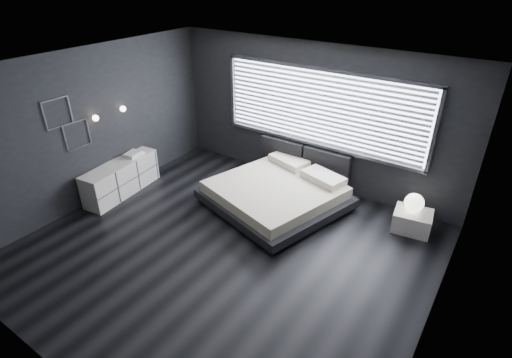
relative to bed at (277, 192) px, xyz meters
The scene contains 12 objects.
room 1.95m from the bed, 88.54° to the right, with size 6.04×6.00×2.80m.
window 1.75m from the bed, 77.73° to the left, with size 4.14×0.09×1.52m.
headboard 1.09m from the bed, 90.63° to the left, with size 1.96×0.16×0.52m.
sconce_near 3.50m from the bed, 151.54° to the right, with size 0.18×0.11×0.11m.
sconce_far 3.28m from the bed, 161.69° to the right, with size 0.18×0.11×0.11m.
wall_art_upper 3.96m from the bed, 143.89° to the right, with size 0.01×0.48×0.48m.
wall_art_lower 3.66m from the bed, 147.21° to the right, with size 0.01×0.48×0.48m.
bed is the anchor object (origin of this frame).
nightstand 2.39m from the bed, 14.91° to the left, with size 0.61×0.50×0.35m, color beige.
orb_lamp 2.38m from the bed, 15.74° to the left, with size 0.32×0.32×0.32m, color white.
dresser 3.04m from the bed, 154.33° to the right, with size 0.64×1.67×0.65m.
book_stack 2.95m from the bed, 161.23° to the right, with size 0.31×0.39×0.07m.
Camera 1 is at (3.21, -3.88, 4.05)m, focal length 28.00 mm.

